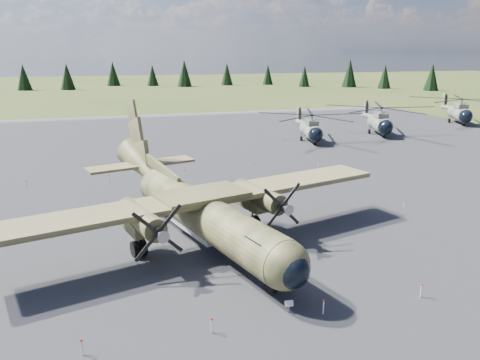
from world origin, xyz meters
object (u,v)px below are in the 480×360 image
object	(u,v)px
transport_plane	(195,203)
helicopter_far	(460,106)
helicopter_mid	(380,115)
helicopter_near	(311,122)

from	to	relation	value
transport_plane	helicopter_far	xyz separation A→B (m)	(59.33, 41.63, 0.62)
helicopter_far	helicopter_mid	bearing A→B (deg)	-138.72
helicopter_mid	helicopter_far	world-z (taller)	helicopter_far
transport_plane	helicopter_mid	size ratio (longest dim) A/B	1.25
helicopter_near	helicopter_mid	bearing A→B (deg)	22.21
helicopter_near	helicopter_mid	world-z (taller)	helicopter_mid
helicopter_near	helicopter_far	world-z (taller)	helicopter_far
transport_plane	helicopter_far	world-z (taller)	transport_plane
transport_plane	helicopter_near	distance (m)	40.80
helicopter_mid	transport_plane	bearing A→B (deg)	-118.90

